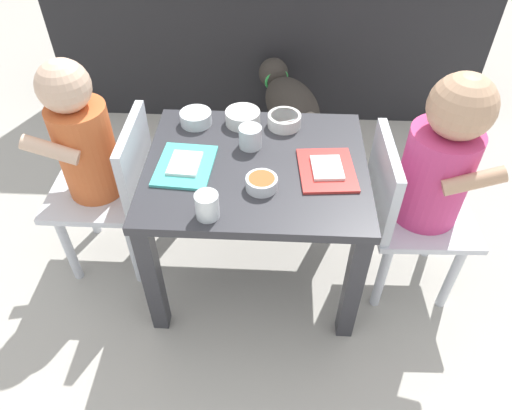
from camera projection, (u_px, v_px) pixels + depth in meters
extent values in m
plane|color=#B2ADA3|center=(256.00, 267.00, 1.56)|extent=(7.00, 7.00, 0.00)
cube|color=#232326|center=(268.00, 5.00, 2.02)|extent=(1.81, 0.35, 0.88)
cube|color=#333338|center=(256.00, 168.00, 1.28)|extent=(0.59, 0.50, 0.03)
cube|color=#333338|center=(153.00, 280.00, 1.27)|extent=(0.04, 0.04, 0.41)
cube|color=#333338|center=(353.00, 288.00, 1.26)|extent=(0.04, 0.04, 0.41)
cube|color=#333338|center=(180.00, 173.00, 1.59)|extent=(0.04, 0.04, 0.41)
cube|color=#333338|center=(340.00, 178.00, 1.57)|extent=(0.04, 0.04, 0.41)
cube|color=silver|center=(99.00, 191.00, 1.41)|extent=(0.28, 0.28, 0.02)
cube|color=silver|center=(135.00, 160.00, 1.32)|extent=(0.02, 0.27, 0.22)
cylinder|color=#D86633|center=(87.00, 151.00, 1.31)|extent=(0.16, 0.16, 0.28)
sphere|color=beige|center=(63.00, 86.00, 1.17)|extent=(0.14, 0.14, 0.14)
cylinder|color=silver|center=(88.00, 202.00, 1.59)|extent=(0.03, 0.03, 0.27)
cylinder|color=silver|center=(68.00, 248.00, 1.44)|extent=(0.03, 0.03, 0.27)
cylinder|color=silver|center=(148.00, 204.00, 1.58)|extent=(0.03, 0.03, 0.27)
cylinder|color=silver|center=(134.00, 250.00, 1.44)|extent=(0.03, 0.03, 0.27)
cylinder|color=beige|center=(74.00, 111.00, 1.33)|extent=(0.15, 0.04, 0.09)
cylinder|color=beige|center=(51.00, 150.00, 1.20)|extent=(0.15, 0.04, 0.09)
cube|color=silver|center=(421.00, 214.00, 1.34)|extent=(0.29, 0.29, 0.02)
cube|color=silver|center=(383.00, 182.00, 1.26)|extent=(0.03, 0.27, 0.22)
cylinder|color=#D83F7F|center=(434.00, 175.00, 1.24)|extent=(0.18, 0.18, 0.27)
sphere|color=tan|center=(462.00, 107.00, 1.10)|extent=(0.16, 0.16, 0.16)
cylinder|color=silver|center=(452.00, 276.00, 1.37)|extent=(0.03, 0.03, 0.27)
cylinder|color=silver|center=(435.00, 225.00, 1.51)|extent=(0.03, 0.03, 0.27)
cylinder|color=silver|center=(382.00, 274.00, 1.37)|extent=(0.03, 0.03, 0.27)
cylinder|color=silver|center=(371.00, 224.00, 1.51)|extent=(0.03, 0.03, 0.27)
cylinder|color=tan|center=(473.00, 181.00, 1.12)|extent=(0.15, 0.04, 0.09)
cylinder|color=tan|center=(450.00, 132.00, 1.27)|extent=(0.15, 0.04, 0.09)
ellipsoid|color=#332D28|center=(292.00, 106.00, 1.86)|extent=(0.30, 0.37, 0.18)
sphere|color=#332D28|center=(273.00, 73.00, 1.95)|extent=(0.12, 0.12, 0.12)
sphere|color=black|center=(269.00, 69.00, 1.98)|extent=(0.05, 0.05, 0.05)
torus|color=green|center=(277.00, 80.00, 1.94)|extent=(0.11, 0.07, 0.10)
sphere|color=#332D28|center=(310.00, 119.00, 1.73)|extent=(0.05, 0.05, 0.05)
cylinder|color=#332D28|center=(293.00, 123.00, 2.03)|extent=(0.04, 0.04, 0.15)
cylinder|color=#332D28|center=(270.00, 128.00, 2.01)|extent=(0.04, 0.04, 0.15)
cylinder|color=#332D28|center=(311.00, 147.00, 1.91)|extent=(0.04, 0.04, 0.15)
cylinder|color=#332D28|center=(287.00, 153.00, 1.89)|extent=(0.04, 0.04, 0.15)
cube|color=#4CC6BC|center=(185.00, 166.00, 1.25)|extent=(0.16, 0.19, 0.01)
cube|color=white|center=(185.00, 163.00, 1.25)|extent=(0.09, 0.10, 0.01)
cube|color=red|center=(327.00, 170.00, 1.24)|extent=(0.16, 0.19, 0.01)
cube|color=white|center=(327.00, 168.00, 1.24)|extent=(0.09, 0.10, 0.01)
cylinder|color=white|center=(207.00, 206.00, 1.10)|extent=(0.06, 0.06, 0.07)
cylinder|color=silver|center=(207.00, 209.00, 1.11)|extent=(0.05, 0.05, 0.04)
cylinder|color=white|center=(250.00, 137.00, 1.30)|extent=(0.06, 0.06, 0.06)
cylinder|color=silver|center=(250.00, 141.00, 1.31)|extent=(0.05, 0.05, 0.04)
cylinder|color=white|center=(284.00, 121.00, 1.38)|extent=(0.10, 0.10, 0.04)
cylinder|color=#D84C33|center=(285.00, 116.00, 1.37)|extent=(0.08, 0.08, 0.01)
cylinder|color=white|center=(196.00, 118.00, 1.39)|extent=(0.09, 0.09, 0.04)
cylinder|color=#D84C33|center=(195.00, 113.00, 1.38)|extent=(0.08, 0.08, 0.01)
cylinder|color=white|center=(262.00, 183.00, 1.19)|extent=(0.08, 0.08, 0.03)
cylinder|color=#B26633|center=(262.00, 179.00, 1.18)|extent=(0.07, 0.07, 0.01)
cylinder|color=white|center=(243.00, 117.00, 1.39)|extent=(0.10, 0.10, 0.04)
cylinder|color=#D84C33|center=(243.00, 112.00, 1.38)|extent=(0.08, 0.08, 0.01)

